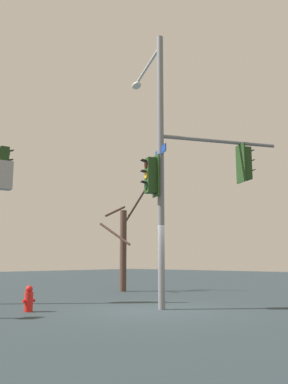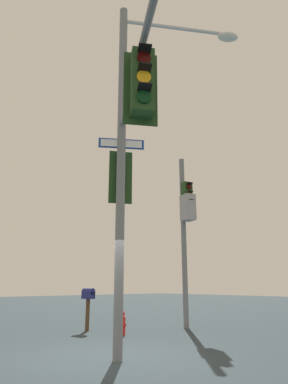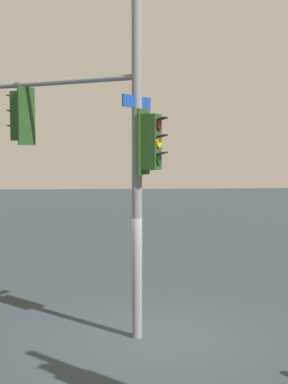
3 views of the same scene
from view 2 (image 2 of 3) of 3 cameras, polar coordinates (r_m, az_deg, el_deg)
The scene contains 5 objects.
ground_plane at distance 8.26m, azimuth -6.06°, elevation -25.65°, with size 80.00×80.00×0.00m, color #2B363C.
main_signal_pole_assembly at distance 7.90m, azimuth -1.72°, elevation 9.26°, with size 4.16×5.06×8.74m.
secondary_pole_assembly at distance 13.55m, azimuth 6.93°, elevation -4.33°, with size 0.76×0.55×6.52m.
fire_hydrant at distance 11.72m, azimuth -3.71°, elevation -20.81°, with size 0.38×0.24×0.73m.
mailbox at distance 12.77m, azimuth -9.18°, elevation -16.74°, with size 0.48×0.33×1.41m.
Camera 2 is at (6.61, -4.71, 1.54)m, focal length 32.35 mm.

